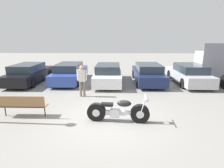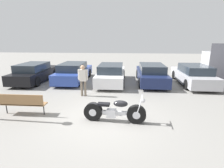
# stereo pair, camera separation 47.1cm
# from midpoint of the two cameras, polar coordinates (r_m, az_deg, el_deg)

# --- Properties ---
(ground_plane) EXTENTS (60.00, 60.00, 0.00)m
(ground_plane) POSITION_cam_midpoint_polar(r_m,az_deg,el_deg) (6.87, -3.37, -11.25)
(ground_plane) COLOR gray
(motorcycle) EXTENTS (2.30, 0.63, 1.02)m
(motorcycle) POSITION_cam_midpoint_polar(r_m,az_deg,el_deg) (6.48, -0.40, -8.86)
(motorcycle) COLOR black
(motorcycle) RESTS_ON ground_plane
(parked_car_black) EXTENTS (1.82, 4.55, 1.32)m
(parked_car_black) POSITION_cam_midpoint_polar(r_m,az_deg,el_deg) (13.47, -26.22, 3.08)
(parked_car_black) COLOR black
(parked_car_black) RESTS_ON ground_plane
(parked_car_blue) EXTENTS (1.82, 4.55, 1.32)m
(parked_car_blue) POSITION_cam_midpoint_polar(r_m,az_deg,el_deg) (12.76, -14.60, 3.56)
(parked_car_blue) COLOR #2D479E
(parked_car_blue) RESTS_ON ground_plane
(parked_car_white) EXTENTS (1.82, 4.55, 1.32)m
(parked_car_white) POSITION_cam_midpoint_polar(r_m,az_deg,el_deg) (11.91, -2.38, 3.25)
(parked_car_white) COLOR white
(parked_car_white) RESTS_ON ground_plane
(parked_car_navy) EXTENTS (1.82, 4.55, 1.32)m
(parked_car_navy) POSITION_cam_midpoint_polar(r_m,az_deg,el_deg) (12.28, 10.52, 3.37)
(parked_car_navy) COLOR #19234C
(parked_car_navy) RESTS_ON ground_plane
(parked_car_silver) EXTENTS (1.82, 4.55, 1.32)m
(parked_car_silver) POSITION_cam_midpoint_polar(r_m,az_deg,el_deg) (12.88, 22.69, 2.99)
(parked_car_silver) COLOR #BCBCC1
(parked_car_silver) RESTS_ON ground_plane
(park_bench) EXTENTS (1.79, 0.40, 0.89)m
(park_bench) POSITION_cam_midpoint_polar(r_m,az_deg,el_deg) (7.72, -28.68, -5.75)
(park_bench) COLOR #997047
(park_bench) RESTS_ON ground_plane
(person_standing) EXTENTS (0.52, 0.22, 1.66)m
(person_standing) POSITION_cam_midpoint_polar(r_m,az_deg,el_deg) (9.22, -11.22, 1.80)
(person_standing) COLOR #726656
(person_standing) RESTS_ON ground_plane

